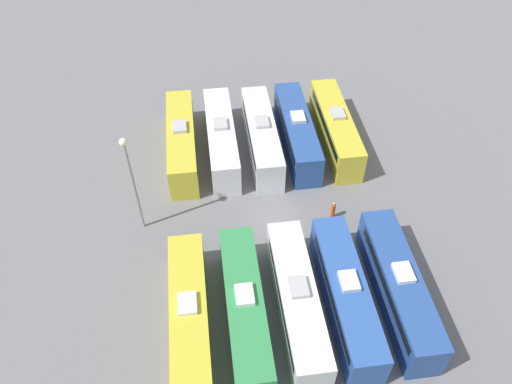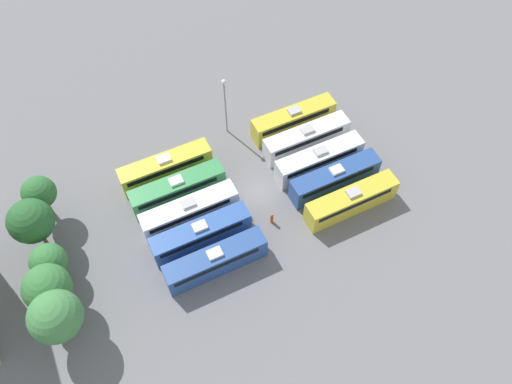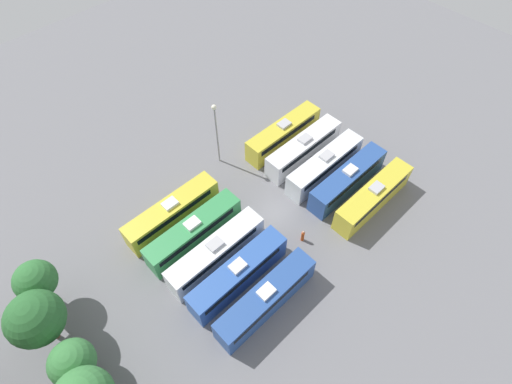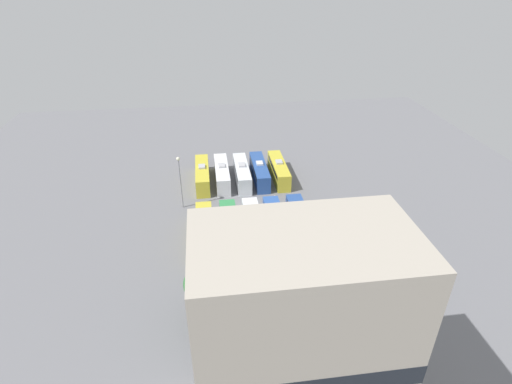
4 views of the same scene
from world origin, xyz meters
name	(u,v)px [view 1 (image 1 of 4)]	position (x,y,z in m)	size (l,w,h in m)	color
ground_plane	(275,220)	(0.00, 0.00, 0.00)	(112.87, 112.87, 0.00)	slate
bus_0	(336,128)	(-7.13, -8.96, 1.77)	(2.46, 11.61, 3.58)	gold
bus_1	(297,132)	(-3.46, -8.90, 1.77)	(2.46, 11.61, 3.58)	#284C93
bus_2	(262,136)	(-0.11, -8.64, 1.77)	(2.46, 11.61, 3.58)	silver
bus_3	(221,138)	(3.59, -8.87, 1.77)	(2.46, 11.61, 3.58)	silver
bus_4	(182,141)	(7.20, -8.93, 1.77)	(2.46, 11.61, 3.58)	gold
bus_5	(399,287)	(-7.28, 8.62, 1.77)	(2.46, 11.61, 3.58)	#284C93
bus_6	(346,295)	(-3.48, 8.79, 1.77)	(2.46, 11.61, 3.58)	#2D56A8
bus_7	(297,301)	(-0.08, 8.82, 1.77)	(2.46, 11.61, 3.58)	silver
bus_8	(245,309)	(3.49, 8.93, 1.77)	(2.46, 11.61, 3.58)	#338C4C
bus_9	(190,317)	(7.18, 9.09, 1.77)	(2.46, 11.61, 3.58)	gold
worker_person	(333,211)	(-4.73, 0.32, 0.82)	(0.36, 0.36, 1.76)	#CC4C19
light_pole	(131,172)	(10.66, -0.77, 6.12)	(0.60, 0.60, 9.24)	gray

